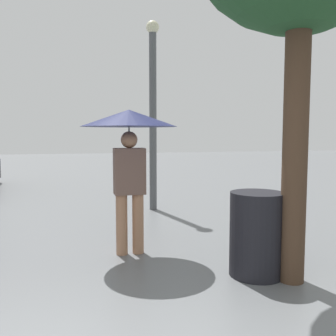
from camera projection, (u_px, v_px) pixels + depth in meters
pedestrian at (129, 134)px, 4.79m from camera, size 1.23×1.23×1.88m
street_lamp at (153, 105)px, 7.66m from camera, size 0.26×0.26×3.85m
trash_bin at (257, 234)px, 4.14m from camera, size 0.60×0.60×0.93m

